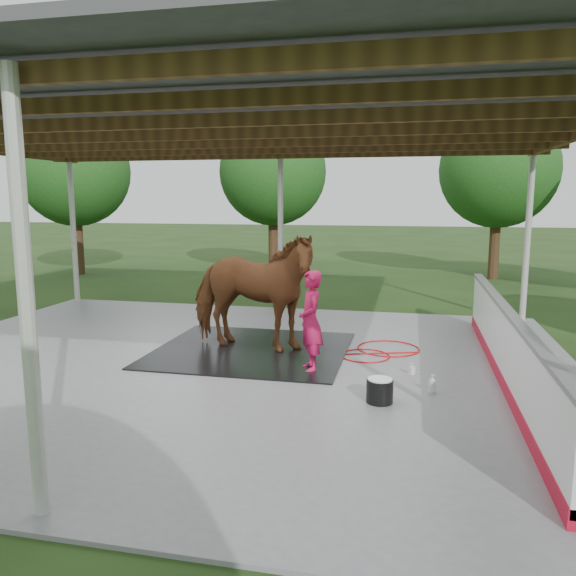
% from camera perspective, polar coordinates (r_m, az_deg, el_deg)
% --- Properties ---
extents(ground, '(100.00, 100.00, 0.00)m').
position_cam_1_polar(ground, '(9.74, -7.12, -7.88)').
color(ground, '#1E3814').
extents(concrete_slab, '(12.00, 10.00, 0.05)m').
position_cam_1_polar(concrete_slab, '(9.73, -7.13, -7.74)').
color(concrete_slab, slate).
rests_on(concrete_slab, ground).
extents(pavilion_structure, '(12.60, 10.60, 4.05)m').
position_cam_1_polar(pavilion_structure, '(9.38, -7.62, 15.96)').
color(pavilion_structure, beige).
rests_on(pavilion_structure, ground).
extents(dasher_board, '(0.16, 8.00, 1.15)m').
position_cam_1_polar(dasher_board, '(9.16, 21.19, -5.68)').
color(dasher_board, '#B20E26').
rests_on(dasher_board, concrete_slab).
extents(tree_belt, '(28.00, 28.00, 5.80)m').
position_cam_1_polar(tree_belt, '(10.12, -4.15, 14.50)').
color(tree_belt, '#382314').
rests_on(tree_belt, ground).
extents(rubber_mat, '(3.47, 3.25, 0.03)m').
position_cam_1_polar(rubber_mat, '(10.46, -3.73, -6.27)').
color(rubber_mat, black).
rests_on(rubber_mat, concrete_slab).
extents(horse, '(2.69, 1.49, 2.17)m').
position_cam_1_polar(horse, '(10.22, -3.79, -0.34)').
color(horse, brown).
rests_on(horse, rubber_mat).
extents(handler, '(0.59, 0.71, 1.64)m').
position_cam_1_polar(handler, '(9.09, 2.31, -3.36)').
color(handler, '#C1144B').
rests_on(handler, concrete_slab).
extents(wash_bucket, '(0.37, 0.37, 0.34)m').
position_cam_1_polar(wash_bucket, '(7.94, 9.30, -10.21)').
color(wash_bucket, black).
rests_on(wash_bucket, concrete_slab).
extents(soap_bottle_a, '(0.15, 0.15, 0.28)m').
position_cam_1_polar(soap_bottle_a, '(8.47, 14.44, -9.40)').
color(soap_bottle_a, silver).
rests_on(soap_bottle_a, concrete_slab).
extents(soap_bottle_b, '(0.12, 0.12, 0.19)m').
position_cam_1_polar(soap_bottle_b, '(9.26, 12.44, -8.00)').
color(soap_bottle_b, '#338CD8').
rests_on(soap_bottle_b, concrete_slab).
extents(hose_coil, '(1.54, 1.61, 0.02)m').
position_cam_1_polar(hose_coil, '(10.50, 9.33, -6.32)').
color(hose_coil, '#BB0D0D').
rests_on(hose_coil, concrete_slab).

